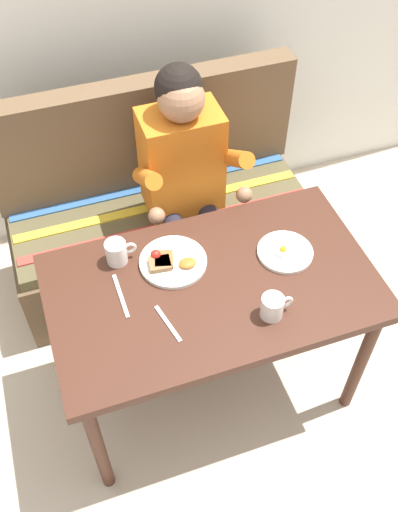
# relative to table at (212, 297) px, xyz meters

# --- Properties ---
(ground_plane) EXTENTS (8.00, 8.00, 0.00)m
(ground_plane) POSITION_rel_table_xyz_m (0.00, 0.00, -0.65)
(ground_plane) COLOR beige
(table) EXTENTS (1.20, 0.70, 0.73)m
(table) POSITION_rel_table_xyz_m (0.00, 0.00, 0.00)
(table) COLOR #422318
(table) RESTS_ON ground
(couch) EXTENTS (1.44, 0.56, 1.00)m
(couch) POSITION_rel_table_xyz_m (0.00, 0.76, -0.32)
(couch) COLOR brown
(couch) RESTS_ON ground
(person) EXTENTS (0.45, 0.61, 1.21)m
(person) POSITION_rel_table_xyz_m (0.09, 0.59, 0.09)
(person) COLOR orange
(person) RESTS_ON ground
(plate_breakfast) EXTENTS (0.25, 0.25, 0.05)m
(plate_breakfast) POSITION_rel_table_xyz_m (-0.11, 0.14, 0.10)
(plate_breakfast) COLOR white
(plate_breakfast) RESTS_ON table
(plate_eggs) EXTENTS (0.21, 0.21, 0.04)m
(plate_eggs) POSITION_rel_table_xyz_m (0.31, 0.05, 0.09)
(plate_eggs) COLOR white
(plate_eggs) RESTS_ON table
(coffee_mug) EXTENTS (0.12, 0.08, 0.09)m
(coffee_mug) POSITION_rel_table_xyz_m (0.15, -0.19, 0.13)
(coffee_mug) COLOR white
(coffee_mug) RESTS_ON table
(coffee_mug_second) EXTENTS (0.12, 0.08, 0.09)m
(coffee_mug_second) POSITION_rel_table_xyz_m (-0.30, 0.22, 0.13)
(coffee_mug_second) COLOR white
(coffee_mug_second) RESTS_ON table
(fork) EXTENTS (0.05, 0.17, 0.00)m
(fork) POSITION_rel_table_xyz_m (-0.20, -0.12, 0.08)
(fork) COLOR silver
(fork) RESTS_ON table
(knife) EXTENTS (0.02, 0.20, 0.00)m
(knife) POSITION_rel_table_xyz_m (-0.33, 0.05, 0.08)
(knife) COLOR silver
(knife) RESTS_ON table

